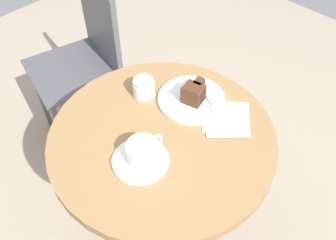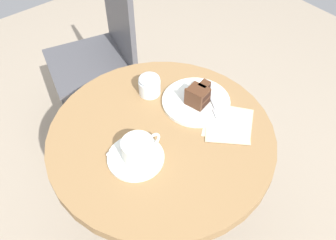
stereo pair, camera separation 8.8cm
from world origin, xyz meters
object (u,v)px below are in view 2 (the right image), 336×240
coffee_cup (139,149)px  fork (214,105)px  napkin (228,124)px  cafe_chair (104,49)px  cake_plate (196,101)px  cake_slice (198,95)px  teaspoon (116,160)px  saucer (136,158)px  sugar_pot (149,85)px

coffee_cup → fork: size_ratio=0.86×
napkin → cafe_chair: size_ratio=0.25×
cake_plate → fork: bearing=-64.0°
cake_slice → napkin: size_ratio=0.44×
cake_plate → cake_slice: (-0.00, -0.01, 0.04)m
cake_slice → teaspoon: bearing=-175.6°
saucer → cafe_chair: size_ratio=0.20×
cake_plate → napkin: 0.14m
coffee_cup → cafe_chair: size_ratio=0.15×
saucer → cake_slice: cake_slice is taller
teaspoon → cake_slice: cake_slice is taller
coffee_cup → sugar_pot: size_ratio=1.69×
cake_slice → fork: cake_slice is taller
saucer → cake_slice: (0.29, 0.05, 0.04)m
coffee_cup → teaspoon: bearing=155.2°
saucer → teaspoon: bearing=154.9°
teaspoon → fork: size_ratio=0.75×
coffee_cup → cake_plate: coffee_cup is taller
saucer → napkin: (0.30, -0.08, -0.00)m
fork → napkin: (-0.02, -0.08, -0.01)m
cafe_chair → fork: bearing=13.1°
cake_plate → cake_slice: cake_slice is taller
teaspoon → sugar_pot: bearing=-55.6°
saucer → coffee_cup: coffee_cup is taller
coffee_cup → cake_slice: size_ratio=1.32×
saucer → fork: fork is taller
teaspoon → coffee_cup: bearing=-114.5°
cake_slice → saucer: bearing=-170.0°
coffee_cup → cafe_chair: cafe_chair is taller
saucer → cake_slice: bearing=10.0°
cafe_chair → teaspoon: bearing=-13.7°
cake_plate → cafe_chair: bearing=86.5°
teaspoon → cafe_chair: 0.85m
cafe_chair → sugar_pot: (-0.13, -0.55, 0.23)m
cafe_chair → saucer: bearing=-9.6°
cake_plate → cake_slice: size_ratio=2.38×
teaspoon → sugar_pot: 0.31m
saucer → sugar_pot: 0.28m
coffee_cup → fork: coffee_cup is taller
cake_plate → sugar_pot: size_ratio=3.05×
cake_plate → cake_slice: bearing=-96.6°
fork → cafe_chair: (0.01, 0.75, -0.21)m
cake_slice → cafe_chair: 0.74m
saucer → coffee_cup: size_ratio=1.32×
cafe_chair → cake_slice: bearing=10.7°
napkin → sugar_pot: (-0.10, 0.27, 0.03)m
saucer → teaspoon: (-0.05, 0.02, 0.01)m
saucer → napkin: 0.31m
coffee_cup → saucer: bearing=157.1°
fork → sugar_pot: sugar_pot is taller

